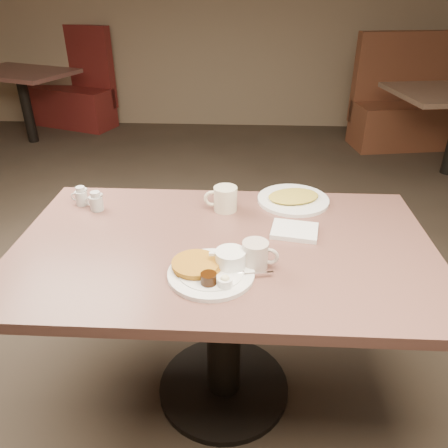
{
  "coord_description": "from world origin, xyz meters",
  "views": [
    {
      "loc": [
        0.07,
        -1.34,
        1.58
      ],
      "look_at": [
        0.0,
        0.02,
        0.82
      ],
      "focal_mm": 35.49,
      "sensor_mm": 36.0,
      "label": 1
    }
  ],
  "objects_px": {
    "creamer_right": "(96,202)",
    "hash_plate": "(293,199)",
    "coffee_mug_near": "(256,254)",
    "creamer_left": "(81,196)",
    "diner_table": "(224,282)",
    "main_plate": "(213,268)",
    "coffee_mug_far": "(224,199)",
    "booth_back_left": "(67,91)",
    "booth_back_right": "(417,108)"
  },
  "relations": [
    {
      "from": "booth_back_left",
      "to": "creamer_right",
      "type": "bearing_deg",
      "value": -67.17
    },
    {
      "from": "booth_back_left",
      "to": "diner_table",
      "type": "bearing_deg",
      "value": -61.93
    },
    {
      "from": "creamer_right",
      "to": "main_plate",
      "type": "bearing_deg",
      "value": -39.87
    },
    {
      "from": "main_plate",
      "to": "hash_plate",
      "type": "relative_size",
      "value": 0.9
    },
    {
      "from": "coffee_mug_near",
      "to": "creamer_right",
      "type": "distance_m",
      "value": 0.74
    },
    {
      "from": "main_plate",
      "to": "hash_plate",
      "type": "bearing_deg",
      "value": 61.02
    },
    {
      "from": "main_plate",
      "to": "creamer_left",
      "type": "relative_size",
      "value": 4.3
    },
    {
      "from": "coffee_mug_far",
      "to": "booth_back_left",
      "type": "bearing_deg",
      "value": 119.67
    },
    {
      "from": "coffee_mug_near",
      "to": "booth_back_left",
      "type": "relative_size",
      "value": 0.08
    },
    {
      "from": "main_plate",
      "to": "booth_back_left",
      "type": "relative_size",
      "value": 0.23
    },
    {
      "from": "coffee_mug_far",
      "to": "main_plate",
      "type": "bearing_deg",
      "value": -91.76
    },
    {
      "from": "booth_back_left",
      "to": "creamer_left",
      "type": "bearing_deg",
      "value": -67.95
    },
    {
      "from": "coffee_mug_near",
      "to": "coffee_mug_far",
      "type": "relative_size",
      "value": 0.94
    },
    {
      "from": "creamer_right",
      "to": "creamer_left",
      "type": "bearing_deg",
      "value": 149.29
    },
    {
      "from": "diner_table",
      "to": "hash_plate",
      "type": "distance_m",
      "value": 0.49
    },
    {
      "from": "coffee_mug_far",
      "to": "creamer_right",
      "type": "bearing_deg",
      "value": -177.01
    },
    {
      "from": "booth_back_left",
      "to": "booth_back_right",
      "type": "relative_size",
      "value": 0.94
    },
    {
      "from": "creamer_left",
      "to": "booth_back_left",
      "type": "xyz_separation_m",
      "value": [
        -1.45,
        3.57,
        -0.38
      ]
    },
    {
      "from": "coffee_mug_far",
      "to": "diner_table",
      "type": "bearing_deg",
      "value": -87.62
    },
    {
      "from": "main_plate",
      "to": "creamer_right",
      "type": "bearing_deg",
      "value": 140.13
    },
    {
      "from": "coffee_mug_far",
      "to": "creamer_left",
      "type": "relative_size",
      "value": 1.72
    },
    {
      "from": "creamer_left",
      "to": "hash_plate",
      "type": "bearing_deg",
      "value": 4.82
    },
    {
      "from": "diner_table",
      "to": "coffee_mug_far",
      "type": "height_order",
      "value": "coffee_mug_far"
    },
    {
      "from": "diner_table",
      "to": "coffee_mug_far",
      "type": "bearing_deg",
      "value": 92.38
    },
    {
      "from": "creamer_right",
      "to": "hash_plate",
      "type": "distance_m",
      "value": 0.82
    },
    {
      "from": "booth_back_left",
      "to": "booth_back_right",
      "type": "bearing_deg",
      "value": -8.09
    },
    {
      "from": "coffee_mug_far",
      "to": "booth_back_right",
      "type": "bearing_deg",
      "value": 59.01
    },
    {
      "from": "main_plate",
      "to": "creamer_left",
      "type": "xyz_separation_m",
      "value": [
        -0.58,
        0.47,
        0.01
      ]
    },
    {
      "from": "main_plate",
      "to": "coffee_mug_far",
      "type": "height_order",
      "value": "coffee_mug_far"
    },
    {
      "from": "booth_back_right",
      "to": "main_plate",
      "type": "bearing_deg",
      "value": -117.78
    },
    {
      "from": "creamer_left",
      "to": "booth_back_right",
      "type": "distance_m",
      "value": 3.89
    },
    {
      "from": "creamer_right",
      "to": "booth_back_right",
      "type": "relative_size",
      "value": 0.05
    },
    {
      "from": "main_plate",
      "to": "booth_back_right",
      "type": "height_order",
      "value": "booth_back_right"
    },
    {
      "from": "creamer_right",
      "to": "coffee_mug_near",
      "type": "bearing_deg",
      "value": -29.94
    },
    {
      "from": "coffee_mug_near",
      "to": "creamer_left",
      "type": "xyz_separation_m",
      "value": [
        -0.72,
        0.42,
        -0.01
      ]
    },
    {
      "from": "coffee_mug_near",
      "to": "booth_back_left",
      "type": "height_order",
      "value": "booth_back_left"
    },
    {
      "from": "coffee_mug_far",
      "to": "booth_back_left",
      "type": "distance_m",
      "value": 4.15
    },
    {
      "from": "diner_table",
      "to": "creamer_right",
      "type": "xyz_separation_m",
      "value": [
        -0.53,
        0.24,
        0.21
      ]
    },
    {
      "from": "booth_back_right",
      "to": "creamer_right",
      "type": "bearing_deg",
      "value": -127.43
    },
    {
      "from": "coffee_mug_far",
      "to": "booth_back_right",
      "type": "distance_m",
      "value": 3.56
    },
    {
      "from": "diner_table",
      "to": "booth_back_left",
      "type": "xyz_separation_m",
      "value": [
        -2.05,
        3.85,
        -0.17
      ]
    },
    {
      "from": "coffee_mug_near",
      "to": "creamer_right",
      "type": "xyz_separation_m",
      "value": [
        -0.65,
        0.37,
        -0.01
      ]
    },
    {
      "from": "booth_back_left",
      "to": "booth_back_right",
      "type": "height_order",
      "value": "same"
    },
    {
      "from": "main_plate",
      "to": "creamer_left",
      "type": "height_order",
      "value": "creamer_left"
    },
    {
      "from": "coffee_mug_near",
      "to": "creamer_right",
      "type": "relative_size",
      "value": 1.52
    },
    {
      "from": "main_plate",
      "to": "creamer_right",
      "type": "xyz_separation_m",
      "value": [
        -0.51,
        0.42,
        0.01
      ]
    },
    {
      "from": "coffee_mug_near",
      "to": "creamer_left",
      "type": "distance_m",
      "value": 0.83
    },
    {
      "from": "creamer_left",
      "to": "booth_back_left",
      "type": "bearing_deg",
      "value": 112.05
    },
    {
      "from": "hash_plate",
      "to": "main_plate",
      "type": "bearing_deg",
      "value": -118.98
    },
    {
      "from": "diner_table",
      "to": "main_plate",
      "type": "height_order",
      "value": "main_plate"
    }
  ]
}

